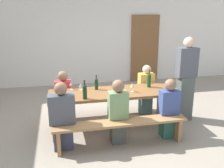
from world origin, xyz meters
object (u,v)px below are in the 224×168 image
Objects in this scene: bench_near at (121,126)px; wine_glass_2 at (81,85)px; wine_glass_0 at (58,92)px; tasting_table at (112,95)px; wine_bottle_2 at (85,92)px; seated_guest_far_0 at (64,98)px; wine_glass_3 at (132,85)px; wine_bottle_0 at (149,81)px; bench_far at (105,99)px; seated_guest_near_0 at (62,118)px; seated_guest_far_1 at (146,91)px; standing_host at (186,81)px; wine_glass_1 at (71,84)px; seated_guest_near_1 at (118,113)px; seated_guest_near_2 at (169,110)px; wooden_door at (145,49)px; wine_bottle_1 at (96,84)px.

bench_near is 1.18m from wine_glass_2.
wine_glass_0 is (-1.00, 0.55, 0.49)m from bench_near.
wine_bottle_2 reaches higher than tasting_table.
seated_guest_far_0 is (-0.33, 0.32, -0.34)m from wine_glass_2.
wine_glass_3 is (1.37, 0.05, 0.02)m from wine_glass_0.
wine_bottle_0 is 2.10× the size of wine_glass_3.
tasting_table is 1.04× the size of bench_far.
seated_guest_near_0 is (-0.95, -0.54, -0.14)m from tasting_table.
standing_host is (0.69, -0.43, 0.31)m from seated_guest_far_1.
wine_glass_3 is at bearing -19.05° from wine_glass_1.
bench_far is at bearing -0.75° from seated_guest_near_1.
wine_bottle_2 is 1.52m from seated_guest_near_2.
wine_glass_1 is 0.14× the size of seated_guest_near_1.
wine_bottle_2 is 0.62m from wine_glass_1.
wine_bottle_2 is at bearing 80.28° from seated_guest_near_2.
seated_guest_near_0 is (-0.41, -0.25, -0.33)m from wine_bottle_2.
wine_bottle_2 is at bearing 143.58° from bench_near.
wooden_door is 0.89× the size of tasting_table.
wooden_door is 3.91m from seated_guest_near_2.
wine_glass_3 is (0.63, -0.29, 0.01)m from wine_bottle_1.
wine_bottle_2 is at bearing -71.26° from wine_glass_1.
wine_bottle_2 reaches higher than wine_glass_0.
wine_bottle_2 is at bearing -119.31° from wine_bottle_1.
bench_near is (0.00, -0.69, -0.31)m from tasting_table.
bench_far is at bearing 90.00° from bench_near.
wine_bottle_1 is at bearing 57.71° from seated_guest_near_2.
wooden_door is 0.93× the size of bench_near.
wine_bottle_2 is 1.98× the size of wine_glass_3.
seated_guest_near_0 reaches higher than wine_glass_1.
standing_host reaches higher than bench_near.
wine_glass_0 is at bearing -120.43° from wine_glass_1.
bench_far is at bearing 61.17° from wine_bottle_2.
wine_glass_2 is (-0.56, 0.22, 0.18)m from tasting_table.
wine_bottle_1 is at bearing 155.41° from wine_glass_3.
seated_guest_near_2 is (0.55, -0.46, -0.35)m from wine_glass_3.
wooden_door reaches higher than standing_host.
wine_bottle_1 reaches higher than bench_far.
wine_glass_3 reaches higher than bench_far.
wine_glass_0 is 0.09× the size of standing_host.
standing_host is at bearing -20.30° from bench_far.
seated_guest_far_1 is at bearing 54.58° from bench_near.
wine_glass_2 reaches higher than tasting_table.
wine_glass_0 is 1.11m from seated_guest_near_1.
wine_glass_2 is at bearing 39.34° from wine_glass_0.
wine_bottle_2 is 2.10× the size of wine_glass_1.
standing_host is at bearing -2.86° from wine_bottle_1.
wine_bottle_1 is at bearing -2.86° from standing_host.
wine_glass_0 is (-1.78, -0.28, -0.03)m from wine_bottle_0.
wine_glass_3 is 0.68m from seated_guest_near_1.
wine_bottle_0 reaches higher than seated_guest_near_2.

